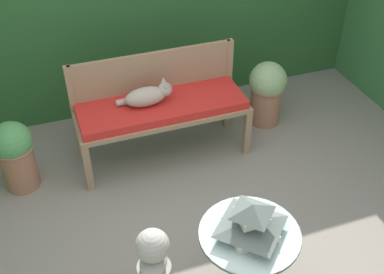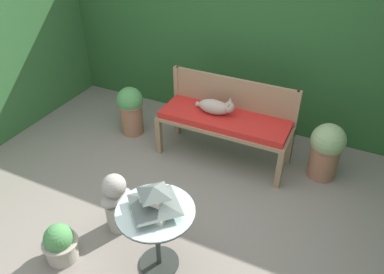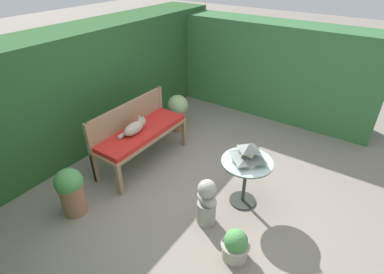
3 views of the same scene
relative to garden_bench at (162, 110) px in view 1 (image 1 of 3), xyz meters
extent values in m
plane|color=gray|center=(-0.10, -1.21, -0.49)|extent=(30.00, 30.00, 0.00)
cube|color=#285628|center=(-0.10, 1.30, 0.42)|extent=(6.40, 0.89, 1.83)
cube|color=#937556|center=(-0.73, -0.24, -0.26)|extent=(0.06, 0.06, 0.46)
cube|color=#937556|center=(0.73, -0.24, -0.26)|extent=(0.06, 0.06, 0.46)
cube|color=#937556|center=(-0.73, 0.24, -0.26)|extent=(0.06, 0.06, 0.46)
cube|color=#937556|center=(0.73, 0.24, -0.26)|extent=(0.06, 0.06, 0.46)
cube|color=#937556|center=(0.00, 0.00, -0.01)|extent=(1.51, 0.53, 0.04)
cube|color=red|center=(0.00, 0.00, 0.04)|extent=(1.45, 0.49, 0.07)
cube|color=#937556|center=(-0.73, 0.25, -0.03)|extent=(0.06, 0.06, 0.93)
cube|color=#937556|center=(0.73, 0.25, -0.03)|extent=(0.06, 0.06, 0.93)
cube|color=#937556|center=(0.00, 0.25, 0.26)|extent=(1.45, 0.04, 0.36)
ellipsoid|color=#A89989|center=(-0.14, 0.01, 0.16)|extent=(0.37, 0.18, 0.17)
sphere|color=#A89989|center=(0.04, 0.02, 0.20)|extent=(0.12, 0.12, 0.12)
cone|color=#A89989|center=(0.04, 0.05, 0.27)|extent=(0.05, 0.05, 0.06)
cone|color=#A89989|center=(0.04, -0.02, 0.27)|extent=(0.05, 0.05, 0.06)
cylinder|color=#A89989|center=(-0.28, 0.08, 0.11)|extent=(0.20, 0.06, 0.06)
cylinder|color=#2D332D|center=(0.07, -1.65, -0.17)|extent=(0.04, 0.04, 0.64)
cylinder|color=silver|center=(0.07, -1.65, 0.15)|extent=(0.62, 0.62, 0.01)
torus|color=#2D332D|center=(0.07, -1.65, 0.14)|extent=(0.63, 0.63, 0.02)
cube|color=beige|center=(0.07, -1.65, 0.19)|extent=(0.27, 0.27, 0.06)
pyramid|color=#56605B|center=(0.07, -1.65, 0.25)|extent=(0.36, 0.36, 0.06)
cube|color=beige|center=(0.07, -1.65, 0.30)|extent=(0.17, 0.17, 0.05)
pyramid|color=#56605B|center=(0.07, -1.65, 0.37)|extent=(0.22, 0.22, 0.07)
ellipsoid|color=#A39E93|center=(-0.49, -1.43, -0.13)|extent=(0.28, 0.35, 0.12)
sphere|color=#A39E93|center=(-0.49, -1.43, 0.02)|extent=(0.22, 0.22, 0.22)
cylinder|color=#9E664C|center=(1.12, 0.17, -0.29)|extent=(0.31, 0.31, 0.41)
torus|color=#9E664C|center=(1.12, 0.17, -0.10)|extent=(0.34, 0.34, 0.03)
sphere|color=#89A870|center=(1.12, 0.17, -0.02)|extent=(0.37, 0.37, 0.37)
cylinder|color=#9E664C|center=(-1.27, 0.00, -0.28)|extent=(0.29, 0.29, 0.42)
torus|color=#9E664C|center=(-1.27, 0.00, -0.09)|extent=(0.32, 0.32, 0.03)
sphere|color=#4C8E4C|center=(-1.27, 0.00, -0.02)|extent=(0.33, 0.33, 0.33)
camera|label=1|loc=(-0.91, -3.36, 2.39)|focal=45.00mm
camera|label=2|loc=(1.21, -3.38, 2.26)|focal=35.00mm
camera|label=3|loc=(-2.69, -2.73, 2.29)|focal=28.00mm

